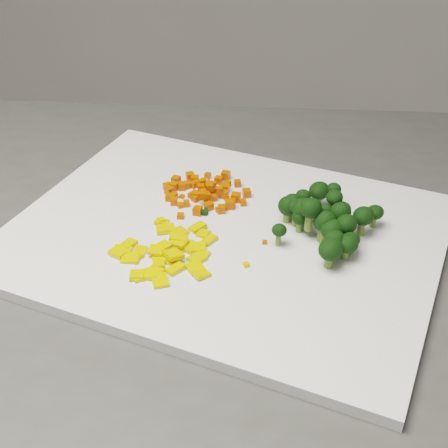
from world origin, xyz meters
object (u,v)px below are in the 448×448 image
(cutting_board, at_px, (224,235))
(pepper_pile, at_px, (173,242))
(carrot_pile, at_px, (204,186))
(broccoli_pile, at_px, (330,215))

(cutting_board, distance_m, pepper_pile, 0.07)
(carrot_pile, distance_m, broccoli_pile, 0.17)
(cutting_board, xyz_separation_m, pepper_pile, (-0.04, -0.05, 0.02))
(cutting_board, height_order, broccoli_pile, broccoli_pile)
(pepper_pile, distance_m, broccoli_pile, 0.18)
(pepper_pile, bearing_deg, carrot_pile, 94.32)
(cutting_board, bearing_deg, carrot_pile, 128.46)
(pepper_pile, height_order, broccoli_pile, broccoli_pile)
(cutting_board, height_order, pepper_pile, pepper_pile)
(cutting_board, xyz_separation_m, broccoli_pile, (0.12, 0.03, 0.04))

